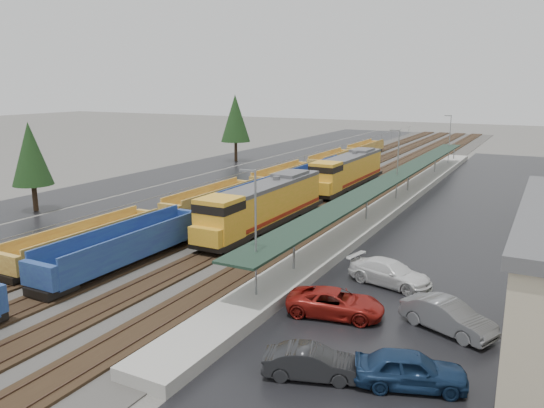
{
  "coord_description": "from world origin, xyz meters",
  "views": [
    {
      "loc": [
        23.83,
        -4.89,
        12.55
      ],
      "look_at": [
        1.83,
        36.31,
        2.0
      ],
      "focal_mm": 35.0,
      "sensor_mm": 36.0,
      "label": 1
    }
  ],
  "objects": [
    {
      "name": "tree_west_far",
      "position": [
        -23.0,
        70.0,
        7.12
      ],
      "size": [
        4.84,
        4.84,
        11.0
      ],
      "color": "#332316",
      "rests_on": "ground"
    },
    {
      "name": "locomotive_lead",
      "position": [
        2.0,
        34.26,
        2.32
      ],
      "size": [
        2.91,
        19.15,
        4.33
      ],
      "color": "black",
      "rests_on": "ground"
    },
    {
      "name": "west_road",
      "position": [
        -25.0,
        60.0,
        0.01
      ],
      "size": [
        9.0,
        160.0,
        0.02
      ],
      "primitive_type": "cube",
      "color": "black",
      "rests_on": "ground"
    },
    {
      "name": "parked_car_east_e",
      "position": [
        19.88,
        21.84,
        0.82
      ],
      "size": [
        3.56,
        5.27,
        1.64
      ],
      "primitive_type": "imported",
      "rotation": [
        0.0,
        0.0,
        1.17
      ],
      "color": "slate",
      "rests_on": "ground"
    },
    {
      "name": "well_string_yellow",
      "position": [
        -6.0,
        38.21,
        1.11
      ],
      "size": [
        2.46,
        111.53,
        2.18
      ],
      "color": "#A8712E",
      "rests_on": "ground"
    },
    {
      "name": "west_parking_lot",
      "position": [
        -15.0,
        60.0,
        0.01
      ],
      "size": [
        10.0,
        160.0,
        0.02
      ],
      "primitive_type": "cube",
      "color": "black",
      "rests_on": "ground"
    },
    {
      "name": "chainlink_fence",
      "position": [
        -9.5,
        58.44,
        1.61
      ],
      "size": [
        0.08,
        160.04,
        2.02
      ],
      "color": "gray",
      "rests_on": "ground"
    },
    {
      "name": "parked_car_east_d",
      "position": [
        19.45,
        15.72,
        0.81
      ],
      "size": [
        3.39,
        5.1,
        1.61
      ],
      "primitive_type": "imported",
      "rotation": [
        0.0,
        0.0,
        1.91
      ],
      "color": "#142B4E",
      "rests_on": "ground"
    },
    {
      "name": "parked_car_east_b",
      "position": [
        14.05,
        20.89,
        0.74
      ],
      "size": [
        3.41,
        5.72,
        1.49
      ],
      "primitive_type": "imported",
      "rotation": [
        0.0,
        0.0,
        1.76
      ],
      "color": "maroon",
      "rests_on": "ground"
    },
    {
      "name": "ballast_strip",
      "position": [
        0.0,
        60.0,
        0.04
      ],
      "size": [
        20.0,
        160.0,
        0.08
      ],
      "primitive_type": "cube",
      "color": "#302D2B",
      "rests_on": "ground"
    },
    {
      "name": "well_string_blue",
      "position": [
        -2.0,
        21.96,
        1.24
      ],
      "size": [
        2.84,
        88.36,
        2.52
      ],
      "color": "navy",
      "rests_on": "ground"
    },
    {
      "name": "tree_west_near",
      "position": [
        -22.0,
        30.0,
        5.82
      ],
      "size": [
        3.96,
        3.96,
        9.0
      ],
      "color": "#332316",
      "rests_on": "ground"
    },
    {
      "name": "parked_car_east_c",
      "position": [
        15.42,
        26.86,
        0.79
      ],
      "size": [
        3.39,
        5.83,
        1.59
      ],
      "primitive_type": "imported",
      "rotation": [
        0.0,
        0.0,
        1.35
      ],
      "color": "silver",
      "rests_on": "ground"
    },
    {
      "name": "east_commuter_lot",
      "position": [
        19.0,
        50.0,
        0.01
      ],
      "size": [
        16.0,
        100.0,
        0.02
      ],
      "primitive_type": "cube",
      "color": "black",
      "rests_on": "ground"
    },
    {
      "name": "trackbed",
      "position": [
        -0.0,
        60.0,
        0.16
      ],
      "size": [
        14.6,
        160.0,
        0.22
      ],
      "color": "black",
      "rests_on": "ground"
    },
    {
      "name": "parked_car_east_a",
      "position": [
        15.49,
        14.43,
        0.7
      ],
      "size": [
        2.81,
        4.53,
        1.41
      ],
      "primitive_type": "imported",
      "rotation": [
        0.0,
        0.0,
        1.9
      ],
      "color": "black",
      "rests_on": "ground"
    },
    {
      "name": "locomotive_trail",
      "position": [
        2.0,
        55.26,
        2.32
      ],
      "size": [
        2.91,
        19.15,
        4.33
      ],
      "color": "black",
      "rests_on": "ground"
    },
    {
      "name": "station_platform",
      "position": [
        9.5,
        50.01,
        0.73
      ],
      "size": [
        3.0,
        80.0,
        8.0
      ],
      "color": "#9E9B93",
      "rests_on": "ground"
    }
  ]
}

